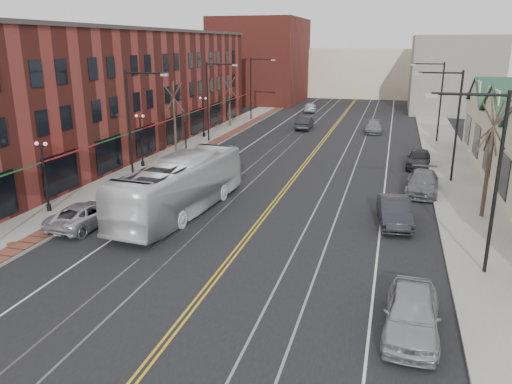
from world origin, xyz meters
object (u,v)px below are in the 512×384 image
Objects in this scene: transit_bus at (181,186)px; parked_suv at (86,214)px; parked_car_a at (412,313)px; parked_car_c at (422,183)px; parked_car_d at (419,158)px; parked_car_b at (394,212)px.

transit_bus is 5.64m from parked_suv.
parked_car_a is at bearing 148.13° from transit_bus.
parked_car_c is 1.15× the size of parked_car_d.
parked_suv is 18.67m from parked_car_a.
parked_car_c is (1.80, 6.97, -0.03)m from parked_car_b.
transit_bus is 2.73× the size of parked_car_d.
parked_car_c is (1.09, 18.36, -0.06)m from parked_car_a.
parked_car_d is at bearing 90.12° from parked_car_a.
parked_suv is 17.50m from parked_car_b.
parked_car_b is 7.20m from parked_car_c.
transit_bus is at bearing 145.43° from parked_car_a.
parked_car_b reaches higher than parked_suv.
parked_car_a is at bearing -92.77° from parked_car_b.
parked_car_b is (16.80, 4.91, 0.09)m from parked_suv.
parked_suv is 1.05× the size of parked_car_a.
parked_suv is at bearing -142.95° from parked_car_c.
transit_bus is at bearing -126.43° from parked_car_d.
parked_car_c is (18.60, 11.88, 0.06)m from parked_suv.
parked_car_d is (18.60, 19.60, 0.08)m from parked_suv.
parked_car_b is 14.80m from parked_car_d.
parked_car_c reaches higher than parked_suv.
parked_car_b is at bearing -168.39° from transit_bus.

